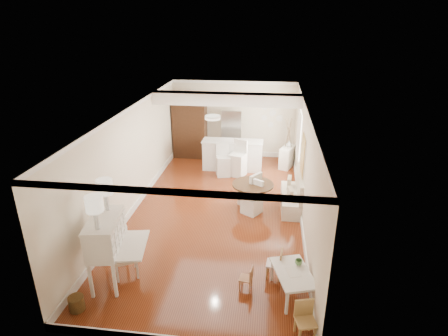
% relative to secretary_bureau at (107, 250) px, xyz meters
% --- Properties ---
extents(room, '(9.00, 9.04, 2.82)m').
position_rel_secretary_bureau_xyz_m(room, '(1.74, 3.40, 1.28)').
color(room, maroon).
rests_on(room, ground).
extents(secretary_bureau, '(1.27, 1.29, 1.41)m').
position_rel_secretary_bureau_xyz_m(secretary_bureau, '(0.00, 0.00, 0.00)').
color(secretary_bureau, white).
rests_on(secretary_bureau, ground).
extents(gustavian_armchair, '(0.67, 0.67, 0.86)m').
position_rel_secretary_bureau_xyz_m(gustavian_armchair, '(0.26, 0.21, -0.27)').
color(gustavian_armchair, silver).
rests_on(gustavian_armchair, ground).
extents(wicker_basket, '(0.34, 0.34, 0.28)m').
position_rel_secretary_bureau_xyz_m(wicker_basket, '(-0.27, -0.87, -0.57)').
color(wicker_basket, '#513719').
rests_on(wicker_basket, ground).
extents(kids_table, '(0.89, 1.17, 0.52)m').
position_rel_secretary_bureau_xyz_m(kids_table, '(3.59, 0.03, -0.45)').
color(kids_table, white).
rests_on(kids_table, ground).
extents(kids_chair_a, '(0.28, 0.28, 0.51)m').
position_rel_secretary_bureau_xyz_m(kids_chair_a, '(2.71, 0.07, -0.45)').
color(kids_chair_a, '#AA714D').
rests_on(kids_chair_a, ground).
extents(kids_chair_b, '(0.34, 0.34, 0.64)m').
position_rel_secretary_bureau_xyz_m(kids_chair_b, '(3.24, 0.52, -0.39)').
color(kids_chair_b, '#AC804E').
rests_on(kids_chair_b, ground).
extents(kids_chair_c, '(0.39, 0.39, 0.66)m').
position_rel_secretary_bureau_xyz_m(kids_chair_c, '(3.76, -0.98, -0.37)').
color(kids_chair_c, tan).
rests_on(kids_chair_c, ground).
extents(banquette, '(0.52, 1.60, 0.98)m').
position_rel_secretary_bureau_xyz_m(banquette, '(3.69, 3.57, -0.22)').
color(banquette, silver).
rests_on(banquette, ground).
extents(dining_table, '(1.34, 1.34, 0.76)m').
position_rel_secretary_bureau_xyz_m(dining_table, '(2.65, 3.35, -0.32)').
color(dining_table, '#432915').
rests_on(dining_table, ground).
extents(slip_chair_near, '(0.61, 0.61, 0.91)m').
position_rel_secretary_bureau_xyz_m(slip_chair_near, '(2.64, 3.14, -0.25)').
color(slip_chair_near, white).
rests_on(slip_chair_near, ground).
extents(slip_chair_far, '(0.66, 0.66, 0.98)m').
position_rel_secretary_bureau_xyz_m(slip_chair_far, '(2.55, 3.62, -0.22)').
color(slip_chair_far, silver).
rests_on(slip_chair_far, ground).
extents(breakfast_counter, '(2.05, 0.65, 1.03)m').
position_rel_secretary_bureau_xyz_m(breakfast_counter, '(1.80, 6.17, -0.19)').
color(breakfast_counter, white).
rests_on(breakfast_counter, ground).
extents(bar_stool_left, '(0.53, 0.53, 1.07)m').
position_rel_secretary_bureau_xyz_m(bar_stool_left, '(1.56, 5.56, -0.17)').
color(bar_stool_left, silver).
rests_on(bar_stool_left, ground).
extents(bar_stool_right, '(0.61, 0.61, 1.19)m').
position_rel_secretary_bureau_xyz_m(bar_stool_right, '(2.03, 5.64, -0.11)').
color(bar_stool_right, white).
rests_on(bar_stool_right, ground).
extents(pantry_cabinet, '(1.20, 0.60, 2.30)m').
position_rel_secretary_bureau_xyz_m(pantry_cabinet, '(0.10, 7.25, 0.44)').
color(pantry_cabinet, '#381E11').
rests_on(pantry_cabinet, ground).
extents(fridge, '(0.75, 0.65, 1.80)m').
position_rel_secretary_bureau_xyz_m(fridge, '(2.00, 7.22, 0.19)').
color(fridge, silver).
rests_on(fridge, ground).
extents(sideboard, '(0.60, 0.85, 0.74)m').
position_rel_secretary_bureau_xyz_m(sideboard, '(3.67, 6.60, -0.33)').
color(sideboard, white).
rests_on(sideboard, ground).
extents(pencil_cup, '(0.16, 0.16, 0.11)m').
position_rel_secretary_bureau_xyz_m(pencil_cup, '(3.70, 0.26, -0.13)').
color(pencil_cup, '#5B8C51').
rests_on(pencil_cup, kids_table).
extents(branch_vase, '(0.24, 0.24, 0.20)m').
position_rel_secretary_bureau_xyz_m(branch_vase, '(3.71, 6.64, 0.14)').
color(branch_vase, white).
rests_on(branch_vase, sideboard).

